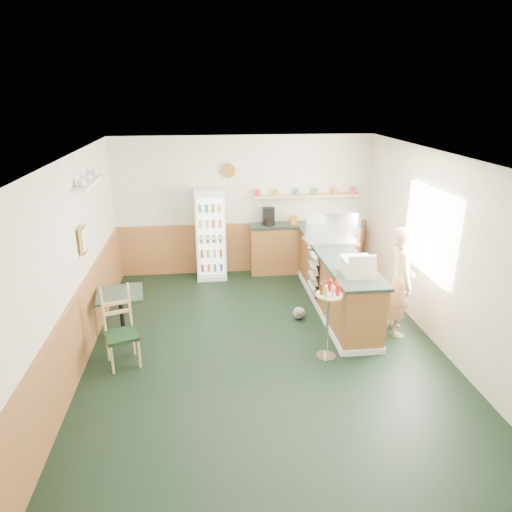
{
  "coord_description": "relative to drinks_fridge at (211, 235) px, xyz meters",
  "views": [
    {
      "loc": [
        -0.76,
        -5.7,
        3.49
      ],
      "look_at": [
        -0.05,
        0.6,
        1.17
      ],
      "focal_mm": 32.0,
      "sensor_mm": 36.0,
      "label": 1
    }
  ],
  "objects": [
    {
      "name": "ground",
      "position": [
        0.68,
        -2.74,
        -0.86
      ],
      "size": [
        6.0,
        6.0,
        0.0
      ],
      "primitive_type": "plane",
      "color": "black",
      "rests_on": "ground"
    },
    {
      "name": "room_envelope",
      "position": [
        0.46,
        -2.01,
        0.66
      ],
      "size": [
        5.04,
        6.02,
        2.72
      ],
      "color": "beige",
      "rests_on": "ground"
    },
    {
      "name": "service_counter",
      "position": [
        2.03,
        -1.66,
        -0.4
      ],
      "size": [
        0.68,
        3.01,
        1.01
      ],
      "color": "#AC7137",
      "rests_on": "ground"
    },
    {
      "name": "back_counter",
      "position": [
        1.87,
        0.06,
        -0.32
      ],
      "size": [
        2.24,
        0.42,
        1.69
      ],
      "color": "#AC7137",
      "rests_on": "ground"
    },
    {
      "name": "drinks_fridge",
      "position": [
        0.0,
        0.0,
        0.0
      ],
      "size": [
        0.57,
        0.51,
        1.73
      ],
      "color": "white",
      "rests_on": "ground"
    },
    {
      "name": "display_case",
      "position": [
        2.03,
        -1.2,
        0.4
      ],
      "size": [
        0.89,
        0.47,
        0.51
      ],
      "color": "silver",
      "rests_on": "service_counter"
    },
    {
      "name": "cash_register",
      "position": [
        2.03,
        -2.61,
        0.27
      ],
      "size": [
        0.43,
        0.45,
        0.24
      ],
      "primitive_type": "cube",
      "rotation": [
        0.0,
        0.0,
        -0.03
      ],
      "color": "beige",
      "rests_on": "service_counter"
    },
    {
      "name": "shopkeeper",
      "position": [
        2.73,
        -2.54,
        -0.03
      ],
      "size": [
        0.47,
        0.6,
        1.67
      ],
      "primitive_type": "imported",
      "rotation": [
        0.0,
        0.0,
        1.44
      ],
      "color": "tan",
      "rests_on": "ground"
    },
    {
      "name": "condiment_stand",
      "position": [
        1.5,
        -3.1,
        -0.13
      ],
      "size": [
        0.36,
        0.36,
        1.11
      ],
      "rotation": [
        0.0,
        0.0,
        0.36
      ],
      "color": "silver",
      "rests_on": "ground"
    },
    {
      "name": "newspaper_rack",
      "position": [
        1.68,
        -1.52,
        -0.28
      ],
      "size": [
        0.09,
        0.45,
        0.72
      ],
      "color": "black",
      "rests_on": "ground"
    },
    {
      "name": "cafe_table",
      "position": [
        -1.37,
        -2.22,
        -0.36
      ],
      "size": [
        0.74,
        0.74,
        0.71
      ],
      "rotation": [
        0.0,
        0.0,
        0.15
      ],
      "color": "black",
      "rests_on": "ground"
    },
    {
      "name": "cafe_chair",
      "position": [
        -1.25,
        -2.88,
        -0.3
      ],
      "size": [
        0.52,
        0.52,
        1.09
      ],
      "rotation": [
        0.0,
        0.0,
        0.34
      ],
      "color": "black",
      "rests_on": "ground"
    },
    {
      "name": "dog_doorstop",
      "position": [
        1.36,
        -1.98,
        -0.75
      ],
      "size": [
        0.2,
        0.25,
        0.24
      ],
      "rotation": [
        0.0,
        0.0,
        0.18
      ],
      "color": "gray",
      "rests_on": "ground"
    }
  ]
}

